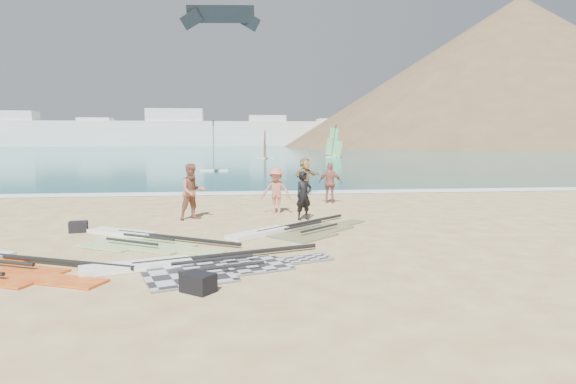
{
  "coord_description": "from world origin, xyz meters",
  "views": [
    {
      "loc": [
        -0.95,
        -11.01,
        2.71
      ],
      "look_at": [
        0.72,
        4.0,
        1.0
      ],
      "focal_mm": 30.0,
      "sensor_mm": 36.0,
      "label": 1
    }
  ],
  "objects": [
    {
      "name": "ground",
      "position": [
        0.0,
        0.0,
        0.0
      ],
      "size": [
        300.0,
        300.0,
        0.0
      ],
      "primitive_type": "plane",
      "color": "#DAC080",
      "rests_on": "ground"
    },
    {
      "name": "sea",
      "position": [
        0.0,
        132.0,
        0.0
      ],
      "size": [
        300.0,
        240.0,
        0.06
      ],
      "primitive_type": "cube",
      "color": "#0C4F56",
      "rests_on": "ground"
    },
    {
      "name": "surf_line",
      "position": [
        0.0,
        12.3,
        0.0
      ],
      "size": [
        300.0,
        1.2,
        0.04
      ],
      "primitive_type": "cube",
      "color": "white",
      "rests_on": "ground"
    },
    {
      "name": "far_town",
      "position": [
        -15.72,
        150.0,
        4.49
      ],
      "size": [
        160.0,
        8.0,
        12.0
      ],
      "color": "white",
      "rests_on": "ground"
    },
    {
      "name": "headland_main",
      "position": [
        85.0,
        130.0,
        0.0
      ],
      "size": [
        143.0,
        143.0,
        45.0
      ],
      "primitive_type": "cone",
      "color": "brown",
      "rests_on": "ground"
    },
    {
      "name": "rig_grey",
      "position": [
        -1.86,
        -1.09,
        0.05
      ],
      "size": [
        5.37,
        3.04,
        0.2
      ],
      "rotation": [
        0.0,
        0.0,
        0.32
      ],
      "color": "#232325",
      "rests_on": "ground"
    },
    {
      "name": "rig_green",
      "position": [
        -3.51,
        1.77,
        0.05
      ],
      "size": [
        4.34,
        3.62,
        0.19
      ],
      "rotation": [
        0.0,
        0.0,
        -0.55
      ],
      "color": "#74B71A",
      "rests_on": "ground"
    },
    {
      "name": "rig_orange",
      "position": [
        0.68,
        2.47,
        0.05
      ],
      "size": [
        4.44,
        3.81,
        0.19
      ],
      "rotation": [
        0.0,
        0.0,
        0.73
      ],
      "color": "orange",
      "rests_on": "ground"
    },
    {
      "name": "gear_bag_near",
      "position": [
        -5.45,
        3.2,
        0.16
      ],
      "size": [
        0.56,
        0.45,
        0.32
      ],
      "primitive_type": "cube",
      "rotation": [
        0.0,
        0.0,
        0.19
      ],
      "color": "black",
      "rests_on": "ground"
    },
    {
      "name": "gear_bag_far",
      "position": [
        -1.62,
        -2.66,
        0.17
      ],
      "size": [
        0.68,
        0.66,
        0.34
      ],
      "primitive_type": "cube",
      "rotation": [
        0.0,
        0.0,
        -0.67
      ],
      "color": "black",
      "rests_on": "ground"
    },
    {
      "name": "person_wetsuit",
      "position": [
        1.3,
        4.55,
        0.81
      ],
      "size": [
        0.7,
        0.6,
        1.61
      ],
      "primitive_type": "imported",
      "rotation": [
        0.0,
        0.0,
        0.44
      ],
      "color": "black",
      "rests_on": "ground"
    },
    {
      "name": "beachgoer_left",
      "position": [
        -2.35,
        5.08,
        0.93
      ],
      "size": [
        1.13,
        1.05,
        1.86
      ],
      "primitive_type": "imported",
      "rotation": [
        0.0,
        0.0,
        0.49
      ],
      "color": "#985E48",
      "rests_on": "ground"
    },
    {
      "name": "beachgoer_mid",
      "position": [
        0.51,
        5.97,
        0.83
      ],
      "size": [
        1.21,
        0.9,
        1.66
      ],
      "primitive_type": "imported",
      "rotation": [
        0.0,
        0.0,
        -0.29
      ],
      "color": "#BB6A59",
      "rests_on": "ground"
    },
    {
      "name": "beachgoer_back",
      "position": [
        2.98,
        8.49,
        0.84
      ],
      "size": [
        1.06,
        0.73,
        1.68
      ],
      "primitive_type": "imported",
      "rotation": [
        0.0,
        0.0,
        2.79
      ],
      "color": "#A25B50",
      "rests_on": "ground"
    },
    {
      "name": "beachgoer_right",
      "position": [
        2.36,
        11.5,
        0.89
      ],
      "size": [
        1.59,
        1.49,
        1.78
      ],
      "primitive_type": "imported",
      "rotation": [
        0.0,
        0.0,
        0.72
      ],
      "color": "#9B7647",
      "rests_on": "ground"
    },
    {
      "name": "windsurfer_left",
      "position": [
        -2.61,
        28.14,
        1.23
      ],
      "size": [
        2.29,
        2.77,
        4.14
      ],
      "rotation": [
        0.0,
        0.0,
        0.05
      ],
      "color": "white",
      "rests_on": "ground"
    },
    {
      "name": "windsurfer_centre",
      "position": [
        2.94,
        50.75,
        1.16
      ],
      "size": [
        2.14,
        2.58,
        3.85
      ],
      "rotation": [
        0.0,
        0.0,
        0.06
      ],
      "color": "white",
      "rests_on": "ground"
    },
    {
      "name": "windsurfer_right",
      "position": [
        12.56,
        53.78,
        1.32
      ],
      "size": [
        2.41,
        2.43,
        4.56
      ],
      "rotation": [
        0.0,
        0.0,
        0.67
      ],
      "color": "white",
      "rests_on": "ground"
    },
    {
      "name": "kitesurf_kite",
      "position": [
        -2.37,
        47.51,
        16.84
      ],
      "size": [
        9.39,
        1.72,
        2.85
      ],
      "rotation": [
        0.0,
        0.0,
        -0.09
      ],
      "color": "black",
      "rests_on": "ground"
    }
  ]
}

